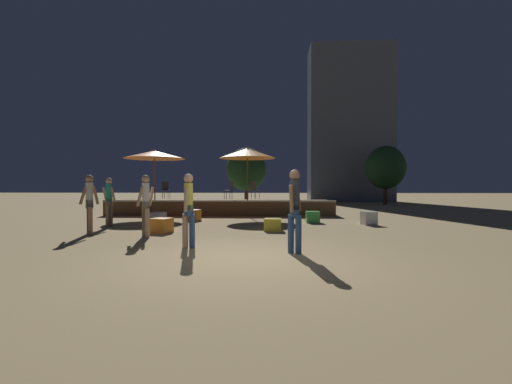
# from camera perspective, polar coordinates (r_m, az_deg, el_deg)

# --- Properties ---
(ground_plane) EXTENTS (120.00, 120.00, 0.00)m
(ground_plane) POSITION_cam_1_polar(r_m,az_deg,el_deg) (6.87, -1.90, -10.94)
(ground_plane) COLOR tan
(wooden_deck) EXTENTS (10.94, 2.99, 0.75)m
(wooden_deck) POSITION_cam_1_polar(r_m,az_deg,el_deg) (17.51, -5.66, -2.52)
(wooden_deck) COLOR brown
(wooden_deck) RESTS_ON ground
(patio_umbrella_0) EXTENTS (2.63, 2.63, 3.24)m
(patio_umbrella_0) POSITION_cam_1_polar(r_m,az_deg,el_deg) (15.95, -1.45, 6.45)
(patio_umbrella_0) COLOR brown
(patio_umbrella_0) RESTS_ON ground
(patio_umbrella_1) EXTENTS (2.82, 2.82, 3.16)m
(patio_umbrella_1) POSITION_cam_1_polar(r_m,az_deg,el_deg) (16.86, -16.54, 5.98)
(patio_umbrella_1) COLOR brown
(patio_umbrella_1) RESTS_ON ground
(cube_seat_0) EXTENTS (0.55, 0.55, 0.38)m
(cube_seat_0) POSITION_cam_1_polar(r_m,az_deg,el_deg) (10.91, 2.80, -5.44)
(cube_seat_0) COLOR yellow
(cube_seat_0) RESTS_ON ground
(cube_seat_1) EXTENTS (0.54, 0.54, 0.48)m
(cube_seat_1) POSITION_cam_1_polar(r_m,az_deg,el_deg) (13.16, 18.30, -4.16)
(cube_seat_1) COLOR white
(cube_seat_1) RESTS_ON ground
(cube_seat_2) EXTENTS (0.65, 0.65, 0.45)m
(cube_seat_2) POSITION_cam_1_polar(r_m,az_deg,el_deg) (14.24, -10.52, -3.81)
(cube_seat_2) COLOR orange
(cube_seat_2) RESTS_ON ground
(cube_seat_3) EXTENTS (0.51, 0.51, 0.43)m
(cube_seat_3) POSITION_cam_1_polar(r_m,az_deg,el_deg) (13.44, 9.41, -4.12)
(cube_seat_3) COLOR #4CC651
(cube_seat_3) RESTS_ON ground
(cube_seat_4) EXTENTS (0.67, 0.67, 0.43)m
(cube_seat_4) POSITION_cam_1_polar(r_m,az_deg,el_deg) (10.90, -15.50, -5.36)
(cube_seat_4) COLOR orange
(cube_seat_4) RESTS_ON ground
(cube_seat_5) EXTENTS (0.60, 0.60, 0.42)m
(cube_seat_5) POSITION_cam_1_polar(r_m,az_deg,el_deg) (13.58, -16.06, -4.13)
(cube_seat_5) COLOR white
(cube_seat_5) RESTS_ON ground
(person_0) EXTENTS (0.42, 0.45, 1.72)m
(person_0) POSITION_cam_1_polar(r_m,az_deg,el_deg) (9.92, -17.91, -1.84)
(person_0) COLOR #72664C
(person_0) RESTS_ON ground
(person_1) EXTENTS (0.29, 0.51, 1.70)m
(person_1) POSITION_cam_1_polar(r_m,az_deg,el_deg) (7.97, -11.18, -2.62)
(person_1) COLOR tan
(person_1) RESTS_ON ground
(person_2) EXTENTS (0.31, 0.49, 1.77)m
(person_2) POSITION_cam_1_polar(r_m,az_deg,el_deg) (7.24, 6.47, -2.58)
(person_2) COLOR #2D4C7F
(person_2) RESTS_ON ground
(person_3) EXTENTS (0.48, 0.41, 1.74)m
(person_3) POSITION_cam_1_polar(r_m,az_deg,el_deg) (11.16, -26.00, -1.50)
(person_3) COLOR #997051
(person_3) RESTS_ON ground
(person_4) EXTENTS (0.55, 0.29, 1.70)m
(person_4) POSITION_cam_1_polar(r_m,az_deg,el_deg) (12.86, -23.29, -1.31)
(person_4) COLOR #72664C
(person_4) RESTS_ON ground
(bistro_chair_0) EXTENTS (0.48, 0.48, 0.90)m
(bistro_chair_0) POSITION_cam_1_polar(r_m,az_deg,el_deg) (18.79, -14.83, 0.61)
(bistro_chair_0) COLOR #2D3338
(bistro_chair_0) RESTS_ON wooden_deck
(bistro_chair_1) EXTENTS (0.43, 0.43, 0.90)m
(bistro_chair_1) POSITION_cam_1_polar(r_m,az_deg,el_deg) (18.06, -17.67, 0.58)
(bistro_chair_1) COLOR #2D3338
(bistro_chair_1) RESTS_ON wooden_deck
(bistro_chair_2) EXTENTS (0.48, 0.48, 0.90)m
(bistro_chair_2) POSITION_cam_1_polar(r_m,az_deg,el_deg) (17.87, -0.29, 0.63)
(bistro_chair_2) COLOR #47474C
(bistro_chair_2) RESTS_ON wooden_deck
(bistro_chair_3) EXTENTS (0.46, 0.46, 0.90)m
(bistro_chair_3) POSITION_cam_1_polar(r_m,az_deg,el_deg) (17.12, -4.39, 0.60)
(bistro_chair_3) COLOR #2D3338
(bistro_chair_3) RESTS_ON wooden_deck
(frisbee_disc) EXTENTS (0.25, 0.25, 0.03)m
(frisbee_disc) POSITION_cam_1_polar(r_m,az_deg,el_deg) (11.02, 5.86, -6.30)
(frisbee_disc) COLOR white
(frisbee_disc) RESTS_ON ground
(background_tree_0) EXTENTS (2.95, 2.95, 4.42)m
(background_tree_0) POSITION_cam_1_polar(r_m,az_deg,el_deg) (27.64, 20.78, 3.82)
(background_tree_0) COLOR #3D2B1C
(background_tree_0) RESTS_ON ground
(background_tree_1) EXTENTS (2.78, 2.78, 4.11)m
(background_tree_1) POSITION_cam_1_polar(r_m,az_deg,el_deg) (24.11, -1.61, 3.78)
(background_tree_1) COLOR #3D2B1C
(background_tree_1) RESTS_ON ground
(distant_building) EXTENTS (7.35, 3.14, 13.90)m
(distant_building) POSITION_cam_1_polar(r_m,az_deg,el_deg) (32.69, 15.37, 10.76)
(distant_building) COLOR #4C5666
(distant_building) RESTS_ON ground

